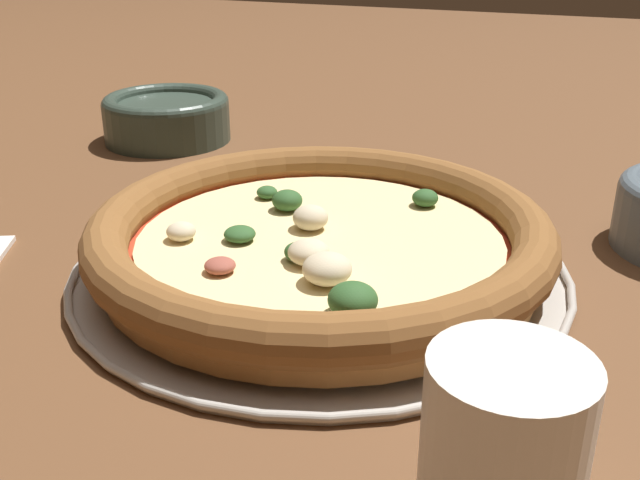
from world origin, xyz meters
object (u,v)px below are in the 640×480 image
at_px(pizza_tray, 320,268).
at_px(bowl_far, 167,116).
at_px(pizza, 320,238).
at_px(drinking_cup, 502,459).

bearing_deg(pizza_tray, bowl_far, 137.96).
relative_size(pizza_tray, pizza, 1.08).
relative_size(pizza, bowl_far, 2.34).
xyz_separation_m(pizza, bowl_far, (-0.28, 0.25, -0.00)).
bearing_deg(pizza, pizza_tray, 95.61).
bearing_deg(bowl_far, drinking_cup, -46.54).
distance_m(pizza, bowl_far, 0.37).
distance_m(pizza_tray, pizza, 0.02).
xyz_separation_m(bowl_far, drinking_cup, (0.43, -0.45, 0.02)).
bearing_deg(pizza, bowl_far, 137.91).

